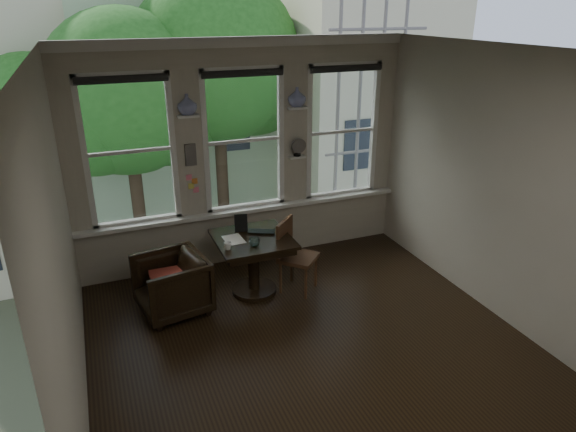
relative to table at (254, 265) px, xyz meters
name	(u,v)px	position (x,y,z in m)	size (l,w,h in m)	color
ground	(311,344)	(0.22, -1.25, -0.38)	(4.50, 4.50, 0.00)	black
ceiling	(317,51)	(0.22, -1.25, 2.62)	(4.50, 4.50, 0.00)	silver
wall_back	(244,155)	(0.22, 1.00, 1.12)	(4.50, 4.50, 0.00)	beige
wall_front	(473,350)	(0.22, -3.50, 1.12)	(4.50, 4.50, 0.00)	beige
wall_left	(60,253)	(-2.03, -1.25, 1.12)	(4.50, 4.50, 0.00)	beige
wall_right	(498,186)	(2.47, -1.25, 1.12)	(4.50, 4.50, 0.00)	beige
window_left	(130,151)	(-1.23, 1.00, 1.32)	(1.10, 0.12, 1.90)	white
window_center	(243,140)	(0.22, 1.00, 1.32)	(1.10, 0.12, 1.90)	white
window_right	(341,131)	(1.67, 1.00, 1.32)	(1.10, 0.12, 1.90)	white
shelf_left	(188,116)	(-0.51, 0.90, 1.73)	(0.26, 0.16, 0.03)	white
shelf_right	(297,108)	(0.94, 0.90, 1.73)	(0.26, 0.16, 0.03)	white
intercom	(190,155)	(-0.51, 0.93, 1.23)	(0.14, 0.06, 0.28)	#59544F
sticky_notes	(192,181)	(-0.51, 0.93, 0.88)	(0.16, 0.01, 0.24)	pink
desk_fan	(297,150)	(0.94, 0.88, 1.16)	(0.20, 0.20, 0.24)	#59544F
vase_left	(187,104)	(-0.51, 0.90, 1.86)	(0.24, 0.24, 0.25)	white
vase_right	(297,97)	(0.94, 0.90, 1.86)	(0.24, 0.24, 0.25)	white
table	(254,265)	(0.00, 0.00, 0.00)	(0.90, 0.90, 0.75)	black
armchair_left	(172,285)	(-1.02, -0.07, -0.02)	(0.75, 0.77, 0.70)	black
cushion_red	(171,278)	(-1.02, -0.07, 0.08)	(0.45, 0.45, 0.06)	maroon
side_chair_right	(298,257)	(0.54, -0.16, 0.09)	(0.42, 0.42, 0.92)	#3F2616
laptop	(261,233)	(0.12, 0.06, 0.39)	(0.33, 0.21, 0.03)	black
mug	(228,246)	(-0.36, -0.20, 0.42)	(0.09, 0.09, 0.09)	white
drinking_glass	(254,242)	(-0.06, -0.23, 0.43)	(0.13, 0.13, 0.10)	white
tablet	(241,223)	(-0.07, 0.24, 0.48)	(0.16, 0.02, 0.22)	black
papers	(234,239)	(-0.23, 0.03, 0.38)	(0.22, 0.30, 0.00)	silver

